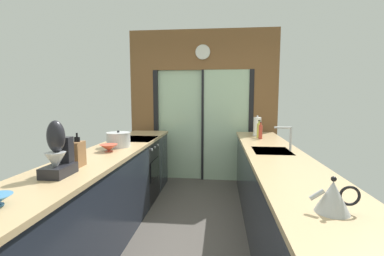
{
  "coord_description": "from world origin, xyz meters",
  "views": [
    {
      "loc": [
        0.31,
        -2.47,
        1.5
      ],
      "look_at": [
        -0.05,
        0.99,
        1.11
      ],
      "focal_mm": 25.16,
      "sensor_mm": 36.0,
      "label": 1
    }
  ],
  "objects_px": {
    "oven_range": "(135,170)",
    "soap_bottle_far": "(259,130)",
    "stock_pot": "(118,140)",
    "knife_block": "(78,154)",
    "paper_towel_roll": "(257,126)",
    "mixing_bowl_far": "(109,148)",
    "stand_mixer": "(58,155)",
    "kettle": "(333,197)",
    "soap_bottle_near": "(261,132)"
  },
  "relations": [
    {
      "from": "stand_mixer",
      "to": "mixing_bowl_far",
      "type": "bearing_deg",
      "value": 90.0
    },
    {
      "from": "oven_range",
      "to": "stock_pot",
      "type": "bearing_deg",
      "value": -88.39
    },
    {
      "from": "mixing_bowl_far",
      "to": "kettle",
      "type": "height_order",
      "value": "kettle"
    },
    {
      "from": "stock_pot",
      "to": "knife_block",
      "type": "bearing_deg",
      "value": -90.0
    },
    {
      "from": "mixing_bowl_far",
      "to": "paper_towel_roll",
      "type": "height_order",
      "value": "paper_towel_roll"
    },
    {
      "from": "soap_bottle_near",
      "to": "paper_towel_roll",
      "type": "bearing_deg",
      "value": 90.0
    },
    {
      "from": "stand_mixer",
      "to": "stock_pot",
      "type": "height_order",
      "value": "stand_mixer"
    },
    {
      "from": "kettle",
      "to": "paper_towel_roll",
      "type": "bearing_deg",
      "value": 90.04
    },
    {
      "from": "stand_mixer",
      "to": "paper_towel_roll",
      "type": "distance_m",
      "value": 2.96
    },
    {
      "from": "stand_mixer",
      "to": "paper_towel_roll",
      "type": "height_order",
      "value": "stand_mixer"
    },
    {
      "from": "oven_range",
      "to": "kettle",
      "type": "relative_size",
      "value": 3.65
    },
    {
      "from": "kettle",
      "to": "soap_bottle_far",
      "type": "bearing_deg",
      "value": 90.04
    },
    {
      "from": "soap_bottle_far",
      "to": "stand_mixer",
      "type": "bearing_deg",
      "value": -129.63
    },
    {
      "from": "soap_bottle_far",
      "to": "paper_towel_roll",
      "type": "height_order",
      "value": "paper_towel_roll"
    },
    {
      "from": "mixing_bowl_far",
      "to": "paper_towel_roll",
      "type": "xyz_separation_m",
      "value": [
        1.78,
        1.46,
        0.1
      ]
    },
    {
      "from": "stock_pot",
      "to": "soap_bottle_near",
      "type": "distance_m",
      "value": 1.96
    },
    {
      "from": "oven_range",
      "to": "soap_bottle_near",
      "type": "xyz_separation_m",
      "value": [
        1.8,
        0.16,
        0.57
      ]
    },
    {
      "from": "oven_range",
      "to": "stock_pot",
      "type": "relative_size",
      "value": 3.25
    },
    {
      "from": "stand_mixer",
      "to": "soap_bottle_far",
      "type": "xyz_separation_m",
      "value": [
        1.78,
        2.15,
        -0.05
      ]
    },
    {
      "from": "oven_range",
      "to": "knife_block",
      "type": "bearing_deg",
      "value": -89.33
    },
    {
      "from": "oven_range",
      "to": "soap_bottle_near",
      "type": "bearing_deg",
      "value": 4.98
    },
    {
      "from": "stock_pot",
      "to": "soap_bottle_far",
      "type": "height_order",
      "value": "soap_bottle_far"
    },
    {
      "from": "oven_range",
      "to": "soap_bottle_near",
      "type": "height_order",
      "value": "soap_bottle_near"
    },
    {
      "from": "stand_mixer",
      "to": "kettle",
      "type": "xyz_separation_m",
      "value": [
        1.78,
        -0.47,
        -0.08
      ]
    },
    {
      "from": "mixing_bowl_far",
      "to": "kettle",
      "type": "xyz_separation_m",
      "value": [
        1.78,
        -1.38,
        0.04
      ]
    },
    {
      "from": "stock_pot",
      "to": "mixing_bowl_far",
      "type": "bearing_deg",
      "value": -90.0
    },
    {
      "from": "knife_block",
      "to": "paper_towel_roll",
      "type": "xyz_separation_m",
      "value": [
        1.78,
        2.09,
        0.03
      ]
    },
    {
      "from": "stand_mixer",
      "to": "stock_pot",
      "type": "distance_m",
      "value": 1.2
    },
    {
      "from": "mixing_bowl_far",
      "to": "stand_mixer",
      "type": "height_order",
      "value": "stand_mixer"
    },
    {
      "from": "knife_block",
      "to": "stock_pot",
      "type": "relative_size",
      "value": 1.02
    },
    {
      "from": "kettle",
      "to": "soap_bottle_far",
      "type": "relative_size",
      "value": 0.97
    },
    {
      "from": "stand_mixer",
      "to": "paper_towel_roll",
      "type": "relative_size",
      "value": 1.34
    },
    {
      "from": "oven_range",
      "to": "stand_mixer",
      "type": "xyz_separation_m",
      "value": [
        0.02,
        -1.86,
        0.63
      ]
    },
    {
      "from": "knife_block",
      "to": "soap_bottle_far",
      "type": "distance_m",
      "value": 2.58
    },
    {
      "from": "soap_bottle_far",
      "to": "kettle",
      "type": "bearing_deg",
      "value": -89.96
    },
    {
      "from": "stock_pot",
      "to": "kettle",
      "type": "height_order",
      "value": "stock_pot"
    },
    {
      "from": "paper_towel_roll",
      "to": "oven_range",
      "type": "bearing_deg",
      "value": -164.08
    },
    {
      "from": "stand_mixer",
      "to": "soap_bottle_near",
      "type": "relative_size",
      "value": 1.68
    },
    {
      "from": "stock_pot",
      "to": "oven_range",
      "type": "bearing_deg",
      "value": 91.61
    },
    {
      "from": "oven_range",
      "to": "knife_block",
      "type": "relative_size",
      "value": 3.18
    },
    {
      "from": "soap_bottle_near",
      "to": "kettle",
      "type": "bearing_deg",
      "value": -89.96
    },
    {
      "from": "oven_range",
      "to": "stock_pot",
      "type": "distance_m",
      "value": 0.86
    },
    {
      "from": "stock_pot",
      "to": "kettle",
      "type": "relative_size",
      "value": 1.12
    },
    {
      "from": "stand_mixer",
      "to": "stock_pot",
      "type": "xyz_separation_m",
      "value": [
        -0.0,
        1.2,
        -0.07
      ]
    },
    {
      "from": "soap_bottle_near",
      "to": "paper_towel_roll",
      "type": "height_order",
      "value": "paper_towel_roll"
    },
    {
      "from": "soap_bottle_far",
      "to": "paper_towel_roll",
      "type": "distance_m",
      "value": 0.22
    },
    {
      "from": "oven_range",
      "to": "paper_towel_roll",
      "type": "height_order",
      "value": "paper_towel_roll"
    },
    {
      "from": "oven_range",
      "to": "soap_bottle_far",
      "type": "xyz_separation_m",
      "value": [
        1.8,
        0.29,
        0.58
      ]
    },
    {
      "from": "knife_block",
      "to": "paper_towel_roll",
      "type": "bearing_deg",
      "value": 49.63
    },
    {
      "from": "knife_block",
      "to": "stock_pot",
      "type": "distance_m",
      "value": 0.93
    }
  ]
}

